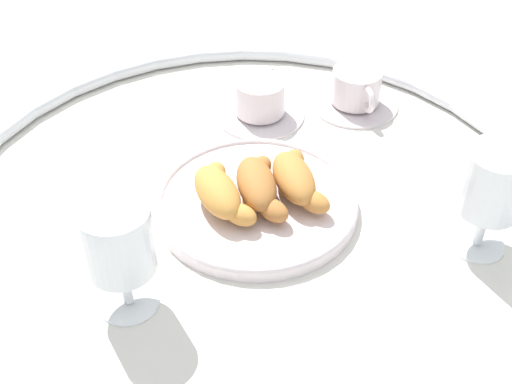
{
  "coord_description": "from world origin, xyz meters",
  "views": [
    {
      "loc": [
        0.65,
        0.12,
        0.59
      ],
      "look_at": [
        0.0,
        0.01,
        0.03
      ],
      "focal_mm": 47.76,
      "sensor_mm": 36.0,
      "label": 1
    }
  ],
  "objects_px": {
    "croissant_extra": "(296,179)",
    "juice_glass_right": "(119,245)",
    "pastry_plate": "(256,203)",
    "juice_glass_left": "(494,185)",
    "coffee_cup_near": "(356,91)",
    "coffee_cup_far": "(260,101)",
    "croissant_small": "(258,186)",
    "croissant_large": "(220,192)"
  },
  "relations": [
    {
      "from": "coffee_cup_near",
      "to": "coffee_cup_far",
      "type": "height_order",
      "value": "same"
    },
    {
      "from": "pastry_plate",
      "to": "coffee_cup_near",
      "type": "distance_m",
      "value": 0.29
    },
    {
      "from": "croissant_extra",
      "to": "coffee_cup_far",
      "type": "distance_m",
      "value": 0.21
    },
    {
      "from": "pastry_plate",
      "to": "juice_glass_right",
      "type": "relative_size",
      "value": 1.87
    },
    {
      "from": "croissant_extra",
      "to": "coffee_cup_near",
      "type": "relative_size",
      "value": 0.91
    },
    {
      "from": "croissant_small",
      "to": "juice_glass_right",
      "type": "xyz_separation_m",
      "value": [
        0.18,
        -0.12,
        0.05
      ]
    },
    {
      "from": "pastry_plate",
      "to": "coffee_cup_far",
      "type": "height_order",
      "value": "coffee_cup_far"
    },
    {
      "from": "juice_glass_right",
      "to": "coffee_cup_far",
      "type": "bearing_deg",
      "value": 168.02
    },
    {
      "from": "croissant_large",
      "to": "coffee_cup_near",
      "type": "distance_m",
      "value": 0.33
    },
    {
      "from": "croissant_large",
      "to": "croissant_extra",
      "type": "relative_size",
      "value": 0.96
    },
    {
      "from": "coffee_cup_far",
      "to": "pastry_plate",
      "type": "bearing_deg",
      "value": 7.83
    },
    {
      "from": "croissant_large",
      "to": "croissant_small",
      "type": "height_order",
      "value": "same"
    },
    {
      "from": "croissant_extra",
      "to": "juice_glass_right",
      "type": "height_order",
      "value": "juice_glass_right"
    },
    {
      "from": "croissant_small",
      "to": "coffee_cup_near",
      "type": "xyz_separation_m",
      "value": [
        -0.27,
        0.11,
        -0.01
      ]
    },
    {
      "from": "pastry_plate",
      "to": "juice_glass_left",
      "type": "distance_m",
      "value": 0.29
    },
    {
      "from": "coffee_cup_far",
      "to": "croissant_extra",
      "type": "bearing_deg",
      "value": 21.83
    },
    {
      "from": "croissant_extra",
      "to": "juice_glass_right",
      "type": "relative_size",
      "value": 0.89
    },
    {
      "from": "croissant_small",
      "to": "juice_glass_left",
      "type": "bearing_deg",
      "value": 85.75
    },
    {
      "from": "coffee_cup_near",
      "to": "juice_glass_right",
      "type": "height_order",
      "value": "juice_glass_right"
    },
    {
      "from": "croissant_large",
      "to": "juice_glass_left",
      "type": "bearing_deg",
      "value": 90.12
    },
    {
      "from": "croissant_large",
      "to": "juice_glass_left",
      "type": "relative_size",
      "value": 0.85
    },
    {
      "from": "croissant_large",
      "to": "croissant_extra",
      "type": "distance_m",
      "value": 0.1
    },
    {
      "from": "croissant_extra",
      "to": "coffee_cup_near",
      "type": "height_order",
      "value": "croissant_extra"
    },
    {
      "from": "croissant_large",
      "to": "juice_glass_right",
      "type": "distance_m",
      "value": 0.18
    },
    {
      "from": "pastry_plate",
      "to": "coffee_cup_near",
      "type": "xyz_separation_m",
      "value": [
        -0.27,
        0.11,
        0.02
      ]
    },
    {
      "from": "coffee_cup_far",
      "to": "juice_glass_left",
      "type": "relative_size",
      "value": 0.97
    },
    {
      "from": "croissant_large",
      "to": "coffee_cup_near",
      "type": "bearing_deg",
      "value": 151.82
    },
    {
      "from": "pastry_plate",
      "to": "juice_glass_right",
      "type": "xyz_separation_m",
      "value": [
        0.18,
        -0.11,
        0.08
      ]
    },
    {
      "from": "coffee_cup_near",
      "to": "juice_glass_right",
      "type": "relative_size",
      "value": 0.97
    },
    {
      "from": "croissant_extra",
      "to": "coffee_cup_near",
      "type": "xyz_separation_m",
      "value": [
        -0.25,
        0.06,
        -0.01
      ]
    },
    {
      "from": "pastry_plate",
      "to": "croissant_extra",
      "type": "relative_size",
      "value": 2.11
    },
    {
      "from": "coffee_cup_far",
      "to": "juice_glass_left",
      "type": "xyz_separation_m",
      "value": [
        0.24,
        0.31,
        0.07
      ]
    },
    {
      "from": "croissant_large",
      "to": "croissant_extra",
      "type": "bearing_deg",
      "value": 115.38
    },
    {
      "from": "croissant_extra",
      "to": "juice_glass_left",
      "type": "distance_m",
      "value": 0.24
    },
    {
      "from": "croissant_extra",
      "to": "juice_glass_left",
      "type": "relative_size",
      "value": 0.89
    },
    {
      "from": "croissant_small",
      "to": "coffee_cup_near",
      "type": "height_order",
      "value": "croissant_small"
    },
    {
      "from": "croissant_extra",
      "to": "juice_glass_left",
      "type": "height_order",
      "value": "juice_glass_left"
    },
    {
      "from": "croissant_small",
      "to": "juice_glass_left",
      "type": "distance_m",
      "value": 0.28
    },
    {
      "from": "pastry_plate",
      "to": "croissant_large",
      "type": "relative_size",
      "value": 2.19
    },
    {
      "from": "croissant_extra",
      "to": "juice_glass_left",
      "type": "bearing_deg",
      "value": 79.54
    },
    {
      "from": "juice_glass_left",
      "to": "croissant_extra",
      "type": "bearing_deg",
      "value": -100.46
    },
    {
      "from": "juice_glass_left",
      "to": "croissant_small",
      "type": "bearing_deg",
      "value": -94.25
    }
  ]
}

